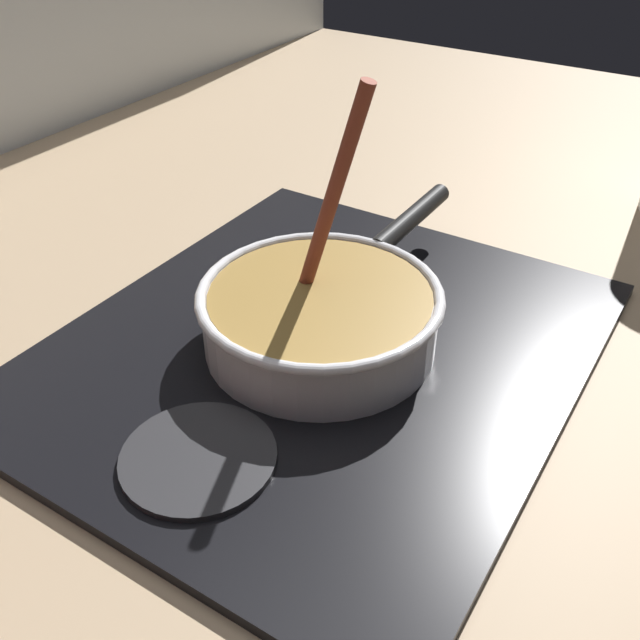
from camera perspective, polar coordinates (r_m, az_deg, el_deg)
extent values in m
cube|color=#9E8466|center=(0.67, 2.34, -9.37)|extent=(2.40, 1.60, 0.04)
cube|color=black|center=(0.72, 0.00, -2.30)|extent=(0.56, 0.48, 0.01)
torus|color=#592D0C|center=(0.72, 0.00, -1.66)|extent=(0.17, 0.17, 0.01)
cylinder|color=#262628|center=(0.61, -9.57, -10.64)|extent=(0.13, 0.13, 0.01)
cylinder|color=silver|center=(0.70, 0.00, 0.00)|extent=(0.23, 0.23, 0.06)
cylinder|color=olive|center=(0.70, 0.00, 0.27)|extent=(0.21, 0.21, 0.05)
torus|color=silver|center=(0.69, 0.00, 2.01)|extent=(0.24, 0.24, 0.01)
cylinder|color=black|center=(0.84, 7.19, 7.95)|extent=(0.16, 0.02, 0.02)
cylinder|color=#E5CC7A|center=(0.72, 6.45, 2.79)|extent=(0.03, 0.03, 0.01)
cylinder|color=beige|center=(0.69, 0.20, 1.38)|extent=(0.03, 0.03, 0.01)
cylinder|color=#EDD88C|center=(0.72, -1.31, 2.87)|extent=(0.04, 0.04, 0.01)
cylinder|color=beige|center=(0.67, -2.62, 0.32)|extent=(0.03, 0.03, 0.01)
cylinder|color=#E5CC7A|center=(0.74, 3.12, 3.54)|extent=(0.03, 0.03, 0.01)
cylinder|color=maroon|center=(0.65, 0.96, 9.55)|extent=(0.03, 0.07, 0.22)
cube|color=brown|center=(0.72, -1.40, 2.11)|extent=(0.04, 0.05, 0.01)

